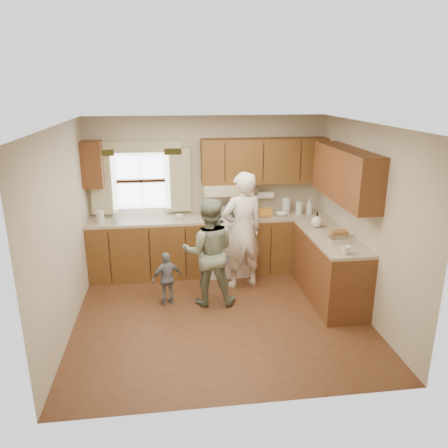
{
  "coord_description": "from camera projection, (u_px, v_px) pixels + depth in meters",
  "views": [
    {
      "loc": [
        -0.63,
        -5.17,
        2.94
      ],
      "look_at": [
        0.1,
        0.4,
        1.15
      ],
      "focal_mm": 35.0,
      "sensor_mm": 36.0,
      "label": 1
    }
  ],
  "objects": [
    {
      "name": "room",
      "position": [
        220.0,
        226.0,
        5.48
      ],
      "size": [
        3.8,
        3.8,
        3.8
      ],
      "color": "#4C2917",
      "rests_on": "ground"
    },
    {
      "name": "child",
      "position": [
        167.0,
        278.0,
        6.05
      ],
      "size": [
        0.49,
        0.33,
        0.77
      ],
      "primitive_type": "imported",
      "rotation": [
        0.0,
        0.0,
        3.48
      ],
      "color": "gray",
      "rests_on": "ground"
    },
    {
      "name": "woman_left",
      "position": [
        242.0,
        231.0,
        6.45
      ],
      "size": [
        0.73,
        0.57,
        1.77
      ],
      "primitive_type": "imported",
      "rotation": [
        0.0,
        0.0,
        3.38
      ],
      "color": "silver",
      "rests_on": "ground"
    },
    {
      "name": "woman_right",
      "position": [
        209.0,
        252.0,
        5.97
      ],
      "size": [
        0.79,
        0.65,
        1.52
      ],
      "primitive_type": "imported",
      "rotation": [
        0.0,
        0.0,
        3.04
      ],
      "color": "#1E3621",
      "rests_on": "ground"
    },
    {
      "name": "kitchen_fixtures",
      "position": [
        251.0,
        229.0,
        6.7
      ],
      "size": [
        3.8,
        2.25,
        2.15
      ],
      "color": "#41250E",
      "rests_on": "ground"
    },
    {
      "name": "stove",
      "position": [
        228.0,
        244.0,
        7.11
      ],
      "size": [
        0.76,
        0.67,
        1.07
      ],
      "color": "silver",
      "rests_on": "ground"
    }
  ]
}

